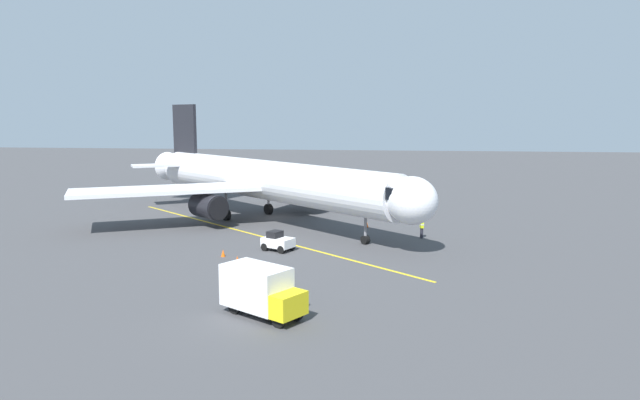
{
  "coord_description": "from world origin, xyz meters",
  "views": [
    {
      "loc": [
        -12.13,
        56.72,
        10.49
      ],
      "look_at": [
        -5.9,
        7.12,
        3.0
      ],
      "focal_mm": 32.54,
      "sensor_mm": 36.0,
      "label": 1
    }
  ],
  "objects_px": {
    "ground_crew_wing_walker": "(347,205)",
    "box_truck_near_nose": "(262,290)",
    "airplane": "(263,180)",
    "safety_cone_wing_port": "(237,260)",
    "tug_portside": "(278,241)",
    "safety_cone_wing_starboard": "(284,241)",
    "ground_crew_marshaller": "(422,228)",
    "ground_crew_loader": "(381,210)",
    "safety_cone_nose_right": "(367,224)",
    "safety_cone_nose_left": "(223,253)"
  },
  "relations": [
    {
      "from": "tug_portside",
      "to": "safety_cone_wing_port",
      "type": "relative_size",
      "value": 4.95
    },
    {
      "from": "tug_portside",
      "to": "safety_cone_nose_left",
      "type": "height_order",
      "value": "tug_portside"
    },
    {
      "from": "ground_crew_marshaller",
      "to": "ground_crew_loader",
      "type": "xyz_separation_m",
      "value": [
        3.61,
        -9.01,
        0.0
      ]
    },
    {
      "from": "airplane",
      "to": "safety_cone_nose_right",
      "type": "distance_m",
      "value": 11.06
    },
    {
      "from": "ground_crew_loader",
      "to": "safety_cone_wing_port",
      "type": "xyz_separation_m",
      "value": [
        9.69,
        19.15,
        -0.61
      ]
    },
    {
      "from": "ground_crew_wing_walker",
      "to": "ground_crew_loader",
      "type": "xyz_separation_m",
      "value": [
        -3.68,
        2.59,
        0.0
      ]
    },
    {
      "from": "safety_cone_wing_port",
      "to": "airplane",
      "type": "bearing_deg",
      "value": -83.91
    },
    {
      "from": "safety_cone_nose_left",
      "to": "safety_cone_wing_port",
      "type": "height_order",
      "value": "same"
    },
    {
      "from": "ground_crew_wing_walker",
      "to": "box_truck_near_nose",
      "type": "xyz_separation_m",
      "value": [
        1.88,
        32.03,
        0.5
      ]
    },
    {
      "from": "ground_crew_loader",
      "to": "box_truck_near_nose",
      "type": "height_order",
      "value": "box_truck_near_nose"
    },
    {
      "from": "ground_crew_loader",
      "to": "ground_crew_wing_walker",
      "type": "bearing_deg",
      "value": -35.14
    },
    {
      "from": "airplane",
      "to": "safety_cone_wing_port",
      "type": "xyz_separation_m",
      "value": [
        -1.74,
        16.31,
        -3.73
      ]
    },
    {
      "from": "tug_portside",
      "to": "safety_cone_wing_starboard",
      "type": "bearing_deg",
      "value": -93.38
    },
    {
      "from": "ground_crew_loader",
      "to": "safety_cone_wing_port",
      "type": "height_order",
      "value": "ground_crew_loader"
    },
    {
      "from": "airplane",
      "to": "tug_portside",
      "type": "height_order",
      "value": "airplane"
    },
    {
      "from": "safety_cone_nose_right",
      "to": "ground_crew_marshaller",
      "type": "bearing_deg",
      "value": 139.3
    },
    {
      "from": "ground_crew_loader",
      "to": "tug_portside",
      "type": "distance_m",
      "value": 16.76
    },
    {
      "from": "tug_portside",
      "to": "safety_cone_wing_starboard",
      "type": "xyz_separation_m",
      "value": [
        -0.12,
        -2.02,
        -0.43
      ]
    },
    {
      "from": "ground_crew_marshaller",
      "to": "safety_cone_nose_right",
      "type": "xyz_separation_m",
      "value": [
        4.83,
        -4.15,
        -0.61
      ]
    },
    {
      "from": "box_truck_near_nose",
      "to": "safety_cone_wing_starboard",
      "type": "relative_size",
      "value": 8.96
    },
    {
      "from": "airplane",
      "to": "tug_portside",
      "type": "xyz_separation_m",
      "value": [
        -3.79,
        12.07,
        -3.3
      ]
    },
    {
      "from": "safety_cone_nose_left",
      "to": "tug_portside",
      "type": "bearing_deg",
      "value": -145.91
    },
    {
      "from": "ground_crew_loader",
      "to": "safety_cone_nose_left",
      "type": "distance_m",
      "value": 20.7
    },
    {
      "from": "safety_cone_wing_starboard",
      "to": "safety_cone_wing_port",
      "type": "bearing_deg",
      "value": 70.88
    },
    {
      "from": "airplane",
      "to": "safety_cone_wing_port",
      "type": "height_order",
      "value": "airplane"
    },
    {
      "from": "safety_cone_nose_right",
      "to": "safety_cone_nose_left",
      "type": "bearing_deg",
      "value": 51.23
    },
    {
      "from": "ground_crew_marshaller",
      "to": "ground_crew_wing_walker",
      "type": "distance_m",
      "value": 13.7
    },
    {
      "from": "airplane",
      "to": "safety_cone_nose_left",
      "type": "height_order",
      "value": "airplane"
    },
    {
      "from": "ground_crew_marshaller",
      "to": "safety_cone_nose_left",
      "type": "relative_size",
      "value": 3.11
    },
    {
      "from": "airplane",
      "to": "ground_crew_wing_walker",
      "type": "relative_size",
      "value": 19.66
    },
    {
      "from": "ground_crew_marshaller",
      "to": "tug_portside",
      "type": "xyz_separation_m",
      "value": [
        11.25,
        5.9,
        -0.18
      ]
    },
    {
      "from": "safety_cone_nose_left",
      "to": "safety_cone_wing_starboard",
      "type": "distance_m",
      "value": 5.82
    },
    {
      "from": "safety_cone_nose_right",
      "to": "safety_cone_wing_starboard",
      "type": "distance_m",
      "value": 10.21
    },
    {
      "from": "airplane",
      "to": "safety_cone_nose_left",
      "type": "bearing_deg",
      "value": 90.7
    },
    {
      "from": "tug_portside",
      "to": "safety_cone_wing_starboard",
      "type": "distance_m",
      "value": 2.07
    },
    {
      "from": "tug_portside",
      "to": "airplane",
      "type": "bearing_deg",
      "value": -72.56
    },
    {
      "from": "ground_crew_marshaller",
      "to": "ground_crew_wing_walker",
      "type": "height_order",
      "value": "same"
    },
    {
      "from": "airplane",
      "to": "ground_crew_wing_walker",
      "type": "distance_m",
      "value": 9.97
    },
    {
      "from": "safety_cone_nose_left",
      "to": "safety_cone_wing_starboard",
      "type": "xyz_separation_m",
      "value": [
        -3.73,
        -4.47,
        0.0
      ]
    },
    {
      "from": "ground_crew_marshaller",
      "to": "ground_crew_loader",
      "type": "bearing_deg",
      "value": -68.16
    },
    {
      "from": "tug_portside",
      "to": "safety_cone_wing_port",
      "type": "distance_m",
      "value": 4.73
    },
    {
      "from": "tug_portside",
      "to": "safety_cone_nose_left",
      "type": "xyz_separation_m",
      "value": [
        3.61,
        2.45,
        -0.43
      ]
    },
    {
      "from": "safety_cone_wing_port",
      "to": "box_truck_near_nose",
      "type": "bearing_deg",
      "value": 111.91
    },
    {
      "from": "airplane",
      "to": "safety_cone_wing_starboard",
      "type": "distance_m",
      "value": 11.41
    },
    {
      "from": "safety_cone_wing_starboard",
      "to": "airplane",
      "type": "bearing_deg",
      "value": -68.73
    },
    {
      "from": "ground_crew_wing_walker",
      "to": "tug_portside",
      "type": "bearing_deg",
      "value": 77.25
    },
    {
      "from": "safety_cone_wing_starboard",
      "to": "box_truck_near_nose",
      "type": "bearing_deg",
      "value": 96.77
    },
    {
      "from": "ground_crew_wing_walker",
      "to": "ground_crew_loader",
      "type": "height_order",
      "value": "same"
    },
    {
      "from": "ground_crew_wing_walker",
      "to": "tug_portside",
      "type": "distance_m",
      "value": 17.95
    },
    {
      "from": "ground_crew_wing_walker",
      "to": "box_truck_near_nose",
      "type": "relative_size",
      "value": 0.35
    }
  ]
}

